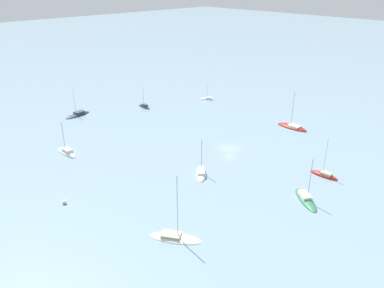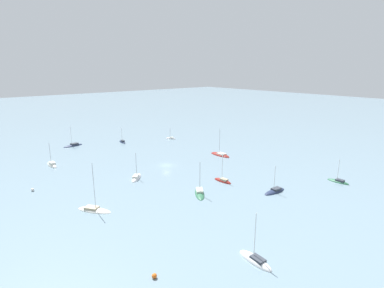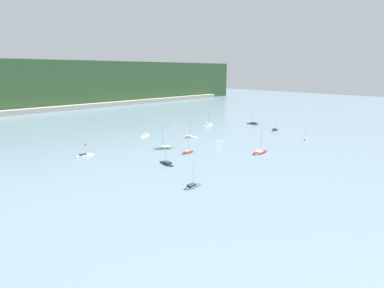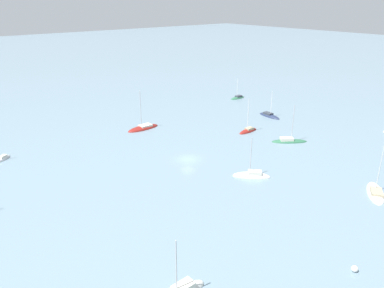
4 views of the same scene
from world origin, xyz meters
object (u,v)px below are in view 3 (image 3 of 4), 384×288
object	(u,v)px
sailboat_6	(188,153)
sailboat_11	(275,130)
sailboat_1	(145,136)
sailboat_2	(260,153)
sailboat_0	(253,124)
mooring_buoy_1	(85,144)
sailboat_9	(164,148)
sailboat_5	(306,139)
mooring_buoy_0	(169,127)
sailboat_10	(208,125)
sailboat_4	(193,187)
sailboat_3	(85,156)
sailboat_7	(190,138)
sailboat_8	(167,164)

from	to	relation	value
sailboat_6	sailboat_11	bearing A→B (deg)	-2.73
sailboat_1	sailboat_2	distance (m)	55.02
sailboat_0	sailboat_2	distance (m)	61.16
sailboat_1	mooring_buoy_1	distance (m)	27.80
sailboat_9	sailboat_5	bearing A→B (deg)	-172.93
sailboat_5	mooring_buoy_0	size ratio (longest dim) A/B	7.01
sailboat_1	sailboat_11	size ratio (longest dim) A/B	1.66
sailboat_0	mooring_buoy_1	bearing A→B (deg)	70.29
sailboat_2	sailboat_10	size ratio (longest dim) A/B	1.24
sailboat_0	sailboat_5	size ratio (longest dim) A/B	1.59
sailboat_4	mooring_buoy_1	size ratio (longest dim) A/B	8.93
sailboat_1	sailboat_10	world-z (taller)	sailboat_1
sailboat_2	sailboat_5	distance (m)	33.05
sailboat_1	sailboat_3	world-z (taller)	sailboat_1
sailboat_1	sailboat_6	xyz separation A→B (m)	(-6.27, -35.26, -0.01)
sailboat_7	sailboat_11	bearing A→B (deg)	23.59
sailboat_1	sailboat_9	bearing A→B (deg)	37.59
sailboat_3	sailboat_10	size ratio (longest dim) A/B	1.11
sailboat_6	sailboat_10	distance (m)	56.92
sailboat_0	sailboat_6	xyz separation A→B (m)	(-67.83, -18.59, -0.02)
sailboat_1	sailboat_7	xyz separation A→B (m)	(11.63, -17.61, -0.01)
mooring_buoy_1	sailboat_2	bearing A→B (deg)	-53.89
sailboat_1	sailboat_4	world-z (taller)	sailboat_1
sailboat_3	sailboat_8	xyz separation A→B (m)	(14.93, -26.99, 0.02)
sailboat_2	mooring_buoy_0	xyz separation A→B (m)	(8.38, 61.39, 0.33)
sailboat_11	mooring_buoy_1	xyz separation A→B (m)	(-81.63, 37.07, 0.28)
sailboat_0	sailboat_1	size ratio (longest dim) A/B	0.75
sailboat_7	sailboat_10	xyz separation A→B (m)	(28.50, 15.34, 0.02)
sailboat_1	sailboat_3	size ratio (longest dim) A/B	1.25
sailboat_0	sailboat_11	world-z (taller)	sailboat_0
sailboat_5	sailboat_8	xyz separation A→B (m)	(-65.99, 14.86, 0.02)
sailboat_5	sailboat_9	xyz separation A→B (m)	(-54.20, 30.58, 0.05)
sailboat_2	sailboat_7	distance (m)	35.93
sailboat_1	sailboat_5	size ratio (longest dim) A/B	2.13
sailboat_0	sailboat_10	xyz separation A→B (m)	(-21.44, 14.40, 0.00)
sailboat_4	sailboat_8	distance (m)	21.10
sailboat_8	sailboat_11	size ratio (longest dim) A/B	1.09
sailboat_4	sailboat_3	bearing A→B (deg)	96.80
mooring_buoy_1	mooring_buoy_0	bearing A→B (deg)	6.90
sailboat_3	mooring_buoy_0	xyz separation A→B (m)	(56.29, 21.09, 0.33)
sailboat_10	mooring_buoy_1	size ratio (longest dim) A/B	10.80
sailboat_1	sailboat_5	distance (m)	71.60
sailboat_6	mooring_buoy_1	distance (m)	42.97
sailboat_2	sailboat_3	bearing A→B (deg)	138.44
sailboat_4	sailboat_8	xyz separation A→B (m)	(7.49, 19.72, -0.00)
sailboat_11	mooring_buoy_0	xyz separation A→B (m)	(-32.77, 42.98, 0.28)
sailboat_0	sailboat_11	size ratio (longest dim) A/B	1.24
sailboat_1	sailboat_3	xyz separation A→B (m)	(-35.16, -13.22, -0.03)
sailboat_1	sailboat_8	distance (m)	45.02
sailboat_10	mooring_buoy_0	bearing A→B (deg)	150.14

